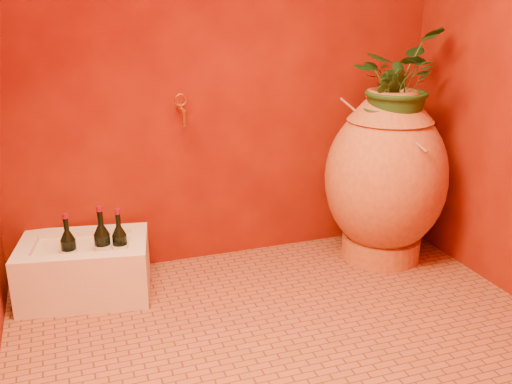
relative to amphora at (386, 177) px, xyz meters
name	(u,v)px	position (x,y,z in m)	size (l,w,h in m)	color
floor	(291,340)	(-0.85, -0.65, -0.50)	(2.50, 2.50, 0.00)	brown
wall_back	(225,43)	(-0.85, 0.35, 0.75)	(2.50, 0.02, 2.50)	#5A0D05
amphora	(386,177)	(0.00, 0.00, 0.00)	(0.74, 0.74, 1.00)	#BF7236
stone_basin	(85,269)	(-1.70, 0.10, -0.36)	(0.71, 0.55, 0.30)	beige
wine_bottle_a	(69,252)	(-1.77, 0.04, -0.22)	(0.08, 0.08, 0.32)	black
wine_bottle_b	(103,247)	(-1.61, 0.02, -0.21)	(0.08, 0.08, 0.34)	black
wine_bottle_c	(120,247)	(-1.52, 0.02, -0.22)	(0.08, 0.08, 0.32)	black
wall_tap	(182,108)	(-1.12, 0.27, 0.42)	(0.07, 0.15, 0.16)	#AC6F27
plant_main	(396,82)	(0.01, -0.01, 0.54)	(0.52, 0.45, 0.58)	#1B491A
plant_side	(384,104)	(-0.07, -0.04, 0.44)	(0.22, 0.18, 0.40)	#1B491A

